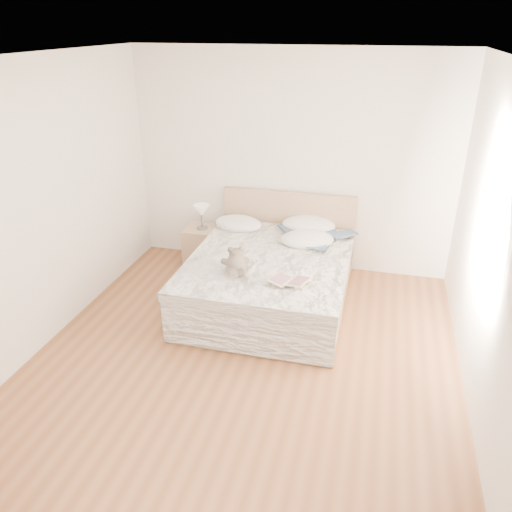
{
  "coord_description": "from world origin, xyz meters",
  "views": [
    {
      "loc": [
        1.08,
        -3.71,
        2.95
      ],
      "look_at": [
        -0.14,
        1.05,
        0.62
      ],
      "focal_mm": 35.0,
      "sensor_mm": 36.0,
      "label": 1
    }
  ],
  "objects_px": {
    "bed": "(271,277)",
    "childrens_book": "(290,281)",
    "nightstand": "(204,248)",
    "table_lamp": "(202,212)",
    "photo_book": "(234,227)",
    "teddy_bear": "(236,269)"
  },
  "relations": [
    {
      "from": "teddy_bear",
      "to": "bed",
      "type": "bearing_deg",
      "value": 45.06
    },
    {
      "from": "photo_book",
      "to": "childrens_book",
      "type": "height_order",
      "value": "same"
    },
    {
      "from": "bed",
      "to": "teddy_bear",
      "type": "height_order",
      "value": "bed"
    },
    {
      "from": "bed",
      "to": "childrens_book",
      "type": "bearing_deg",
      "value": -62.34
    },
    {
      "from": "table_lamp",
      "to": "photo_book",
      "type": "xyz_separation_m",
      "value": [
        0.43,
        -0.02,
        -0.16
      ]
    },
    {
      "from": "childrens_book",
      "to": "nightstand",
      "type": "bearing_deg",
      "value": 157.93
    },
    {
      "from": "bed",
      "to": "childrens_book",
      "type": "xyz_separation_m",
      "value": [
        0.33,
        -0.63,
        0.32
      ]
    },
    {
      "from": "bed",
      "to": "nightstand",
      "type": "xyz_separation_m",
      "value": [
        -1.03,
        0.61,
        -0.03
      ]
    },
    {
      "from": "table_lamp",
      "to": "photo_book",
      "type": "distance_m",
      "value": 0.46
    },
    {
      "from": "nightstand",
      "to": "childrens_book",
      "type": "relative_size",
      "value": 1.54
    },
    {
      "from": "childrens_book",
      "to": "table_lamp",
      "type": "bearing_deg",
      "value": 158.15
    },
    {
      "from": "bed",
      "to": "childrens_book",
      "type": "height_order",
      "value": "bed"
    },
    {
      "from": "nightstand",
      "to": "teddy_bear",
      "type": "bearing_deg",
      "value": -56.14
    },
    {
      "from": "bed",
      "to": "table_lamp",
      "type": "relative_size",
      "value": 6.82
    },
    {
      "from": "table_lamp",
      "to": "teddy_bear",
      "type": "bearing_deg",
      "value": -55.96
    },
    {
      "from": "bed",
      "to": "teddy_bear",
      "type": "relative_size",
      "value": 6.0
    },
    {
      "from": "bed",
      "to": "table_lamp",
      "type": "height_order",
      "value": "bed"
    },
    {
      "from": "nightstand",
      "to": "table_lamp",
      "type": "distance_m",
      "value": 0.51
    },
    {
      "from": "table_lamp",
      "to": "childrens_book",
      "type": "height_order",
      "value": "table_lamp"
    },
    {
      "from": "nightstand",
      "to": "teddy_bear",
      "type": "distance_m",
      "value": 1.46
    },
    {
      "from": "nightstand",
      "to": "childrens_book",
      "type": "height_order",
      "value": "childrens_book"
    },
    {
      "from": "childrens_book",
      "to": "photo_book",
      "type": "bearing_deg",
      "value": 147.83
    }
  ]
}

